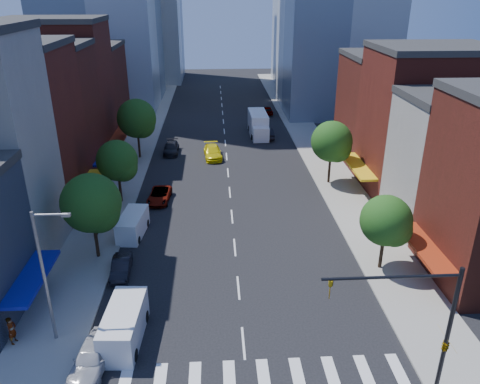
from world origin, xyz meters
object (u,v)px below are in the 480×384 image
at_px(parked_car_second, 121,267).
at_px(cargo_van_near, 124,327).
at_px(pedestrian_far, 94,228).
at_px(parked_car_rear, 171,148).
at_px(traffic_car_far, 267,110).
at_px(pedestrian_near, 12,330).
at_px(traffic_car_oncoming, 266,133).
at_px(parked_car_front, 92,357).
at_px(parked_car_third, 160,196).
at_px(cargo_van_far, 132,225).
at_px(box_truck, 258,125).
at_px(taxi, 213,152).

height_order(parked_car_second, cargo_van_near, cargo_van_near).
height_order(cargo_van_near, pedestrian_far, cargo_van_near).
bearing_deg(parked_car_rear, traffic_car_far, 52.72).
bearing_deg(parked_car_second, traffic_car_far, 68.68).
relative_size(cargo_van_near, pedestrian_near, 2.85).
height_order(traffic_car_oncoming, pedestrian_near, pedestrian_near).
height_order(parked_car_second, traffic_car_far, traffic_car_far).
xyz_separation_m(parked_car_front, parked_car_second, (-0.04, 9.88, -0.14)).
bearing_deg(pedestrian_near, parked_car_third, -8.70).
distance_m(cargo_van_far, traffic_car_oncoming, 33.21).
bearing_deg(parked_car_rear, box_truck, 31.13).
height_order(parked_car_front, taxi, parked_car_front).
bearing_deg(traffic_car_oncoming, traffic_car_far, -101.97).
relative_size(cargo_van_far, box_truck, 0.59).
distance_m(parked_car_third, pedestrian_near, 22.51).
bearing_deg(traffic_car_far, parked_car_rear, 50.29).
bearing_deg(traffic_car_far, taxi, 63.92).
bearing_deg(traffic_car_far, cargo_van_far, 65.74).
bearing_deg(parked_car_front, parked_car_rear, 94.12).
distance_m(parked_car_third, pedestrian_far, 9.13).
distance_m(traffic_car_far, pedestrian_far, 48.61).
bearing_deg(parked_car_second, box_truck, 66.56).
height_order(traffic_car_far, pedestrian_near, pedestrian_near).
distance_m(traffic_car_far, pedestrian_near, 62.08).
height_order(cargo_van_near, traffic_car_far, cargo_van_near).
relative_size(cargo_van_near, pedestrian_far, 3.34).
height_order(parked_car_front, cargo_van_near, cargo_van_near).
relative_size(cargo_van_near, cargo_van_far, 1.10).
bearing_deg(box_truck, taxi, -125.80).
bearing_deg(traffic_car_oncoming, pedestrian_far, 52.66).
height_order(cargo_van_near, box_truck, box_truck).
xyz_separation_m(parked_car_second, taxi, (7.26, 27.28, 0.14)).
xyz_separation_m(parked_car_rear, cargo_van_far, (-1.68, -23.16, 0.30)).
relative_size(box_truck, pedestrian_near, 4.42).
xyz_separation_m(taxi, pedestrian_near, (-12.65, -34.93, 0.33)).
height_order(taxi, traffic_car_oncoming, taxi).
bearing_deg(traffic_car_oncoming, taxi, 41.55).
relative_size(cargo_van_far, pedestrian_far, 3.03).
bearing_deg(cargo_van_far, box_truck, 71.63).
xyz_separation_m(parked_car_third, cargo_van_near, (-0.06, -21.49, 0.48)).
relative_size(parked_car_front, cargo_van_near, 0.84).
xyz_separation_m(parked_car_rear, taxi, (5.65, -2.28, 0.07)).
height_order(parked_car_second, pedestrian_far, pedestrian_far).
height_order(parked_car_second, box_truck, box_truck).
bearing_deg(taxi, parked_car_second, -109.90).
relative_size(parked_car_third, cargo_van_near, 0.85).
bearing_deg(parked_car_third, parked_car_rear, 93.99).
relative_size(cargo_van_near, traffic_car_far, 1.34).
xyz_separation_m(taxi, traffic_car_far, (9.83, 22.94, -0.09)).
bearing_deg(cargo_van_far, pedestrian_far, -169.19).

